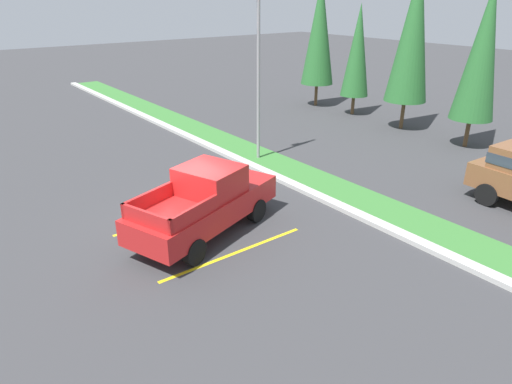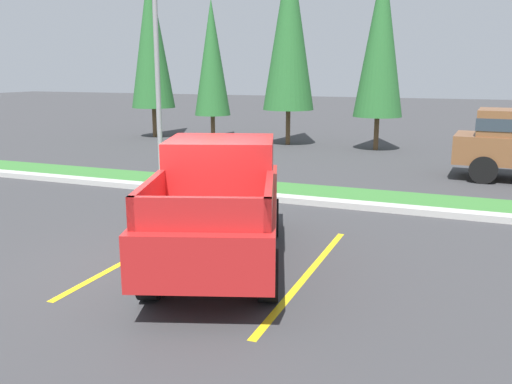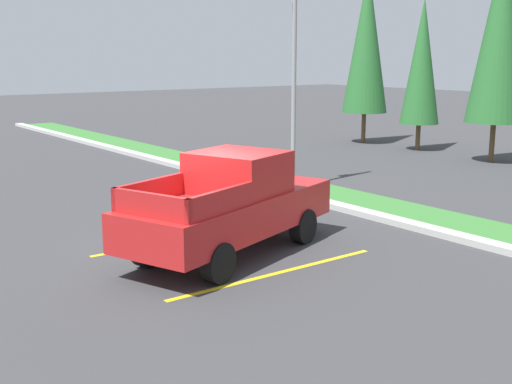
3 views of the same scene
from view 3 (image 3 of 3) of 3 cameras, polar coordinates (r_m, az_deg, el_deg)
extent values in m
plane|color=#38383A|center=(13.81, -4.88, -5.14)|extent=(120.00, 120.00, 0.00)
cube|color=yellow|center=(14.80, -5.71, -3.97)|extent=(0.12, 4.80, 0.01)
cube|color=yellow|center=(12.38, 1.86, -7.11)|extent=(0.12, 4.80, 0.01)
cube|color=#B2B2AD|center=(16.89, 9.61, -1.86)|extent=(56.00, 0.40, 0.15)
cube|color=#387533|center=(17.70, 12.06, -1.48)|extent=(56.00, 1.80, 0.06)
cylinder|color=black|center=(15.15, -1.46, -2.08)|extent=(0.52, 0.81, 0.76)
cylinder|color=black|center=(14.27, 4.14, -2.98)|extent=(0.52, 0.81, 0.76)
cylinder|color=black|center=(12.82, -9.46, -4.82)|extent=(0.52, 0.81, 0.76)
cylinder|color=black|center=(11.77, -3.35, -6.19)|extent=(0.52, 0.81, 0.76)
cube|color=red|center=(13.32, -2.31, -1.81)|extent=(3.51, 5.54, 0.76)
cube|color=red|center=(13.40, -1.58, 1.77)|extent=(2.19, 2.09, 0.84)
cube|color=#2D3842|center=(14.06, 0.34, 2.45)|extent=(1.55, 0.59, 0.63)
cube|color=red|center=(12.63, -9.32, 0.07)|extent=(0.72, 1.83, 0.44)
cube|color=red|center=(11.56, -3.12, -0.87)|extent=(0.72, 1.83, 0.44)
cube|color=red|center=(11.42, -9.25, -1.17)|extent=(1.73, 0.69, 0.44)
cube|color=silver|center=(15.46, 3.24, -0.82)|extent=(1.76, 0.75, 0.28)
cylinder|color=gray|center=(19.93, 3.35, 10.66)|extent=(0.14, 0.14, 7.25)
cylinder|color=brown|center=(31.29, 9.40, 5.59)|extent=(0.20, 0.20, 1.44)
cone|color=#28662D|center=(31.12, 9.65, 12.94)|extent=(2.08, 2.08, 6.57)
cylinder|color=brown|center=(29.32, 13.99, 4.71)|extent=(0.20, 0.20, 1.16)
cone|color=#28662D|center=(29.12, 14.31, 11.00)|extent=(1.67, 1.67, 5.27)
cylinder|color=brown|center=(26.78, 19.97, 4.12)|extent=(0.20, 0.20, 1.54)
cone|color=#28662D|center=(26.60, 20.62, 13.25)|extent=(2.22, 2.22, 6.99)
camera|label=1|loc=(3.01, 93.55, 71.08)|focal=31.74mm
camera|label=2|loc=(6.87, -42.38, 2.16)|focal=38.36mm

